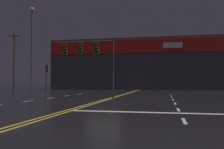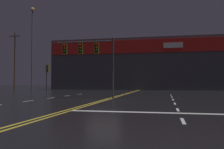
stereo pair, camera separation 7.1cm
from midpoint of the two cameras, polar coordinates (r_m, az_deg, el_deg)
ground_plane at (r=18.40m, az=-2.05°, el=-5.93°), size 200.00×200.00×0.00m
road_markings at (r=16.93m, az=0.05°, el=-6.27°), size 14.94×60.00×0.01m
traffic_signal_median at (r=21.41m, az=-5.68°, el=5.23°), size 5.06×0.36×5.05m
traffic_signal_corner_northwest at (r=32.48m, az=-14.76°, el=0.53°), size 0.42×0.36×3.58m
streetlight_far_right at (r=35.89m, az=-17.90°, el=7.66°), size 0.56×0.56×11.58m
building_backdrop at (r=48.83m, az=6.65°, el=2.09°), size 33.19×10.23×9.30m
utility_pole_row at (r=41.61m, az=6.70°, el=4.18°), size 47.60×0.26×11.33m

